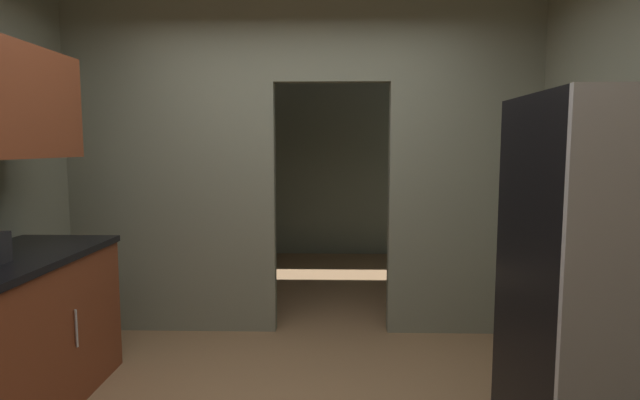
# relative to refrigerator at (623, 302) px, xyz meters

# --- Properties ---
(kitchen_partition) EXTENTS (3.76, 0.12, 2.75)m
(kitchen_partition) POSITION_rel_refrigerator_xyz_m (-1.52, 1.96, 0.59)
(kitchen_partition) COLOR gray
(kitchen_partition) RESTS_ON ground
(adjoining_room_shell) EXTENTS (3.76, 3.09, 2.75)m
(adjoining_room_shell) POSITION_rel_refrigerator_xyz_m (-1.47, 4.06, 0.51)
(adjoining_room_shell) COLOR gray
(adjoining_room_shell) RESTS_ON ground
(refrigerator) EXTENTS (0.83, 0.74, 1.73)m
(refrigerator) POSITION_rel_refrigerator_xyz_m (0.00, 0.00, 0.00)
(refrigerator) COLOR black
(refrigerator) RESTS_ON ground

